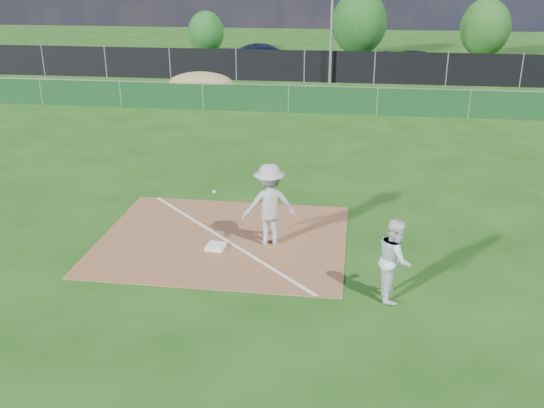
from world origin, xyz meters
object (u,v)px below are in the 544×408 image
Objects in this scene: first_base at (216,246)px; car_mid at (268,57)px; tree_right at (485,28)px; tree_left at (206,32)px; play_at_first at (269,205)px; runner at (395,259)px; car_right at (421,62)px; light_pole at (332,10)px; car_left at (233,57)px; tree_mid at (359,23)px.

first_base is 27.17m from car_mid.
first_base is 0.10× the size of tree_right.
first_base is 34.29m from tree_left.
play_at_first is 3.56m from runner.
play_at_first is 26.97m from car_right.
tree_right reaches higher than runner.
runner is at bearing 169.46° from car_right.
light_pole reaches higher than play_at_first.
light_pole is at bearing -47.96° from tree_left.
tree_left is (-3.26, 6.10, 0.95)m from car_left.
tree_left reaches higher than car_left.
play_at_first is at bearing -73.75° from tree_left.
car_left is (-5.07, 27.13, 0.63)m from first_base.
runner is 0.42× the size of car_left.
tree_right reaches higher than car_left.
car_left is at bearing 100.59° from first_base.
car_mid reaches higher than first_base.
light_pole is 1.70× the size of car_mid.
car_mid is 0.99× the size of tree_mid.
runner is at bearing 171.78° from car_mid.
light_pole is 15.83m from tree_right.
light_pole is 22.66m from first_base.
first_base is at bearing -94.01° from light_pole.
tree_left is at bearing 20.53° from car_mid.
car_left is at bearing 12.95° from runner.
car_mid is at bearing -47.96° from tree_left.
car_left is at bearing -141.83° from tree_mid.
runner is at bearing -102.60° from tree_right.
car_mid is 9.77m from car_right.
runner reaches higher than car_left.
first_base is 33.73m from tree_mid.
runner is 37.06m from tree_left.
tree_mid is at bearing -63.25° from car_mid.
light_pole is 2.50× the size of tree_left.
light_pole reaches higher than car_mid.
play_at_first is 1.24× the size of runner.
car_right is (9.77, -0.23, -0.11)m from car_mid.
tree_mid reaches higher than first_base.
play_at_first is 0.52× the size of car_left.
first_base is at bearing -109.48° from tree_right.
car_left is (-6.63, 4.87, -3.30)m from light_pole.
light_pole is 7.18m from car_mid.
light_pole is at bearing 85.99° from first_base.
play_at_first reaches higher than first_base.
car_right is at bearing -112.86° from car_mid.
tree_left reaches higher than car_mid.
light_pole reaches higher than tree_right.
car_mid is 8.40m from tree_left.
car_right is at bearing -10.59° from runner.
play_at_first reaches higher than runner.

